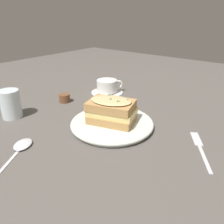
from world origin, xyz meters
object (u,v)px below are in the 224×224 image
Objects in this scene: water_glass at (10,104)px; spoon at (21,146)px; condiment_pot at (65,98)px; sandwich at (112,111)px; teacup_with_saucer at (107,87)px; dinner_plate at (112,123)px; fork at (199,145)px.

water_glass is 0.58× the size of spoon.
spoon is 3.78× the size of condiment_pot.
sandwich is 0.32m from teacup_with_saucer.
spoon is at bearing 155.38° from sandwich.
teacup_with_saucer is (0.24, 0.21, -0.03)m from sandwich.
sandwich is 1.71× the size of water_glass.
teacup_with_saucer reaches higher than spoon.
sandwich is 0.29m from condiment_pot.
water_glass reaches higher than condiment_pot.
teacup_with_saucer is 0.50m from spoon.
dinner_plate is 0.26m from fork.
sandwich is at bearing 162.27° from fork.
condiment_pot is (-0.19, 0.06, -0.01)m from teacup_with_saucer.
water_glass reaches higher than fork.
sandwich reaches higher than condiment_pot.
fork is at bearing -76.63° from dinner_plate.
dinner_plate is 0.36m from water_glass.
teacup_with_saucer is 1.47× the size of water_glass.
dinner_plate is at bearing -62.86° from water_glass.
fork is at bearing -77.48° from teacup_with_saucer.
spoon is (-0.31, 0.37, 0.00)m from fork.
teacup_with_saucer is at bearing 42.13° from sandwich.
water_glass is at bearing -161.06° from teacup_with_saucer.
spoon is at bearing -150.45° from condiment_pot.
teacup_with_saucer is 0.20m from condiment_pot.
teacup_with_saucer is (0.24, 0.22, 0.02)m from dinner_plate.
water_glass reaches higher than teacup_with_saucer.
water_glass is 0.21m from condiment_pot.
teacup_with_saucer is 0.85× the size of spoon.
sandwich reaches higher than dinner_plate.
teacup_with_saucer is 3.23× the size of condiment_pot.
dinner_plate is 1.86× the size of teacup_with_saucer.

